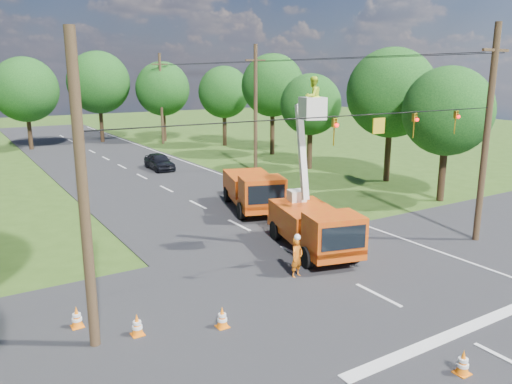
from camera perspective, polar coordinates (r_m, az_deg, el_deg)
ground at (r=34.97m, az=-10.20°, el=0.29°), size 140.00×140.00×0.00m
road_main at (r=34.97m, az=-10.20°, el=0.29°), size 12.00×100.00×0.06m
road_cross at (r=20.13m, az=9.67°, el=-9.61°), size 56.00×10.00×0.07m
stop_bar at (r=17.01m, az=21.73°, el=-14.92°), size 9.00×0.45×0.02m
edge_line at (r=37.34m, az=-2.21°, el=1.32°), size 0.12×90.00×0.02m
bucket_truck at (r=22.22m, az=6.64°, el=-2.83°), size 3.62×6.35×7.68m
second_truck at (r=28.91m, az=-0.31°, el=0.25°), size 4.12×6.70×2.36m
ground_worker at (r=19.67m, az=4.70°, el=-7.47°), size 0.67×0.53×1.61m
distant_car at (r=42.20m, az=-10.99°, el=3.45°), size 1.77×4.13×1.39m
traffic_cone_0 at (r=14.95m, az=22.57°, el=-17.56°), size 0.38×0.38×0.71m
traffic_cone_2 at (r=28.16m, az=0.49°, el=-1.93°), size 0.38×0.38×0.71m
traffic_cone_3 at (r=16.12m, az=-3.88°, el=-14.12°), size 0.38×0.38×0.71m
traffic_cone_4 at (r=16.07m, az=-13.43°, el=-14.57°), size 0.38×0.38×0.71m
traffic_cone_5 at (r=17.05m, az=-19.80°, el=-13.32°), size 0.38×0.38×0.71m
traffic_cone_6 at (r=32.26m, az=-2.05°, el=0.05°), size 0.38×0.38×0.71m
pole_right_near at (r=25.22m, az=24.87°, el=6.03°), size 1.80×0.30×10.00m
pole_right_mid at (r=39.81m, az=-0.05°, el=9.51°), size 1.80×0.30×10.00m
pole_right_far at (r=57.74m, az=-10.78°, el=10.48°), size 1.80×0.30×10.00m
pole_left at (r=14.43m, az=-19.13°, el=-0.57°), size 0.30×0.30×9.00m
signal_span at (r=20.21m, az=15.12°, el=7.48°), size 18.00×0.29×1.07m
tree_right_a at (r=32.70m, az=21.05°, el=8.59°), size 5.40×5.40×8.28m
tree_right_b at (r=37.67m, az=15.22°, el=10.86°), size 6.40×6.40×9.65m
tree_right_c at (r=41.68m, az=6.27°, el=9.89°), size 5.00×5.00×7.83m
tree_right_d at (r=49.03m, az=1.92°, el=12.07°), size 6.00×6.00×9.70m
tree_right_e at (r=55.40m, az=-3.67°, el=11.30°), size 5.60×5.60×8.63m
tree_far_a at (r=57.24m, az=-24.86°, el=10.56°), size 6.60×6.60×9.50m
tree_far_b at (r=60.74m, az=-17.55°, el=11.85°), size 7.00×7.00×10.32m
tree_far_c at (r=59.93m, az=-10.62°, el=11.50°), size 6.20×6.20×9.18m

